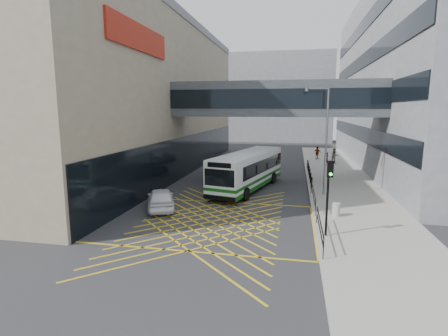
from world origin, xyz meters
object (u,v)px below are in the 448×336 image
Objects in this scene: car_silver at (251,159)px; litter_bin at (336,210)px; pedestrian_b at (335,156)px; car_white at (161,198)px; bus at (248,170)px; pedestrian_a at (326,159)px; pedestrian_c at (317,153)px; car_dark at (219,172)px; street_lamp at (324,135)px; traffic_light at (329,188)px.

litter_bin is at bearing 108.71° from car_silver.
car_white is at bearing -134.06° from pedestrian_b.
pedestrian_b is (8.49, 14.99, -0.57)m from bus.
pedestrian_b reaches higher than pedestrian_a.
pedestrian_b is at bearing 141.86° from pedestrian_c.
car_dark is at bearing 5.97° from pedestrian_a.
traffic_light is at bearing -102.70° from street_lamp.
street_lamp reaches higher than car_dark.
pedestrian_c is at bearing -147.85° from car_dark.
car_white is 2.94× the size of pedestrian_a.
pedestrian_c is (1.18, 29.30, -1.75)m from traffic_light.
traffic_light is (8.71, -14.00, 1.97)m from car_dark.
traffic_light is (10.44, -3.52, 1.99)m from car_white.
car_silver is 5.93× the size of litter_bin.
street_lamp is 15.12m from pedestrian_a.
car_silver is at bearing -178.83° from pedestrian_b.
bus is at bearing 93.19° from car_silver.
pedestrian_a is 5.54m from pedestrian_c.
pedestrian_b is (9.78, 2.44, 0.33)m from car_silver.
car_silver is (-1.29, 12.55, -0.91)m from bus.
street_lamp is at bearing 127.41° from car_dark.
traffic_light is at bearing 96.93° from car_dark.
street_lamp is at bearing -0.38° from bus.
pedestrian_c is (6.68, 18.60, -0.67)m from bus.
street_lamp is 4.87× the size of pedestrian_c.
street_lamp reaches higher than car_silver.
pedestrian_b is at bearing -143.76° from car_white.
pedestrian_c is (-1.80, 3.61, -0.10)m from pedestrian_b.
car_dark is (1.73, 10.48, 0.02)m from car_white.
pedestrian_b is at bearing 84.48° from litter_bin.
traffic_light is 23.94m from pedestrian_a.
car_white is at bearing -111.00° from bus.
street_lamp is (10.81, 5.72, 4.00)m from car_white.
car_dark is 11.00m from street_lamp.
traffic_light reaches higher than pedestrian_c.
car_white is (-4.94, -7.18, -0.92)m from bus.
car_dark reaches higher than car_silver.
street_lamp is (7.16, -14.00, 3.98)m from car_silver.
street_lamp is (9.08, -4.76, 3.97)m from car_dark.
bus reaches higher than car_white.
car_white is 11.19m from traffic_light.
pedestrian_a is (8.68, 0.56, 0.20)m from car_silver.
car_white is at bearing 21.92° from pedestrian_a.
car_silver is 1.22× the size of traffic_light.
car_silver is at bearing 92.98° from traffic_light.
pedestrian_b is (13.42, 22.17, 0.35)m from car_white.
car_dark is at bearing 147.72° from bus.
traffic_light is 29.37m from pedestrian_c.
car_dark is 16.60m from traffic_light.
pedestrian_a is (10.60, 9.80, 0.19)m from car_dark.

